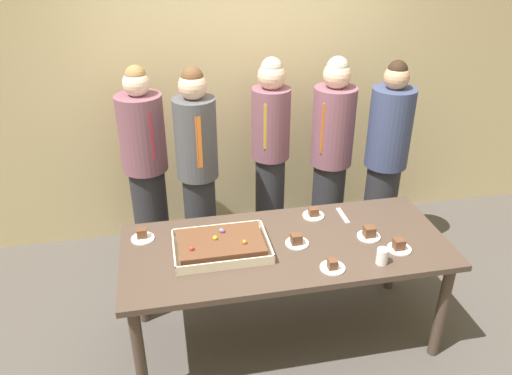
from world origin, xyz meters
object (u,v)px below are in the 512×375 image
at_px(person_striped_tie_right, 270,153).
at_px(person_far_right_suit, 386,160).
at_px(party_table, 286,255).
at_px(plated_slice_far_right, 369,234).
at_px(person_back_corner, 146,167).
at_px(sheet_cake, 221,245).
at_px(plated_slice_near_right, 332,266).
at_px(plated_slice_far_left, 142,236).
at_px(person_green_shirt_behind, 331,155).
at_px(plated_slice_center_front, 297,241).
at_px(drink_cup_nearest, 382,256).
at_px(plated_slice_center_back, 313,214).
at_px(person_serving_front, 198,172).
at_px(cake_server_utensil, 343,215).
at_px(plated_slice_near_left, 399,246).

height_order(person_striped_tie_right, person_far_right_suit, person_striped_tie_right).
distance_m(party_table, person_far_right_suit, 1.38).
relative_size(plated_slice_far_right, person_back_corner, 0.09).
xyz_separation_m(sheet_cake, plated_slice_near_right, (0.62, -0.32, -0.02)).
bearing_deg(plated_slice_far_left, plated_slice_far_right, -10.57).
bearing_deg(plated_slice_near_right, person_green_shirt_behind, 71.78).
bearing_deg(plated_slice_center_front, plated_slice_far_right, -1.48).
bearing_deg(drink_cup_nearest, plated_slice_center_back, 112.05).
xyz_separation_m(person_serving_front, person_far_right_suit, (1.52, -0.01, -0.03)).
bearing_deg(plated_slice_center_back, person_back_corner, 143.40).
height_order(plated_slice_near_right, person_green_shirt_behind, person_green_shirt_behind).
bearing_deg(party_table, plated_slice_center_front, -9.35).
xyz_separation_m(party_table, plated_slice_far_right, (0.55, -0.02, 0.11)).
bearing_deg(person_striped_tie_right, cake_server_utensil, 47.47).
distance_m(cake_server_utensil, person_striped_tie_right, 0.93).
bearing_deg(plated_slice_far_left, cake_server_utensil, 0.63).
xyz_separation_m(person_striped_tie_right, person_back_corner, (-1.01, 0.01, -0.03)).
relative_size(plated_slice_far_right, plated_slice_center_front, 1.00).
xyz_separation_m(person_green_shirt_behind, person_striped_tie_right, (-0.49, 0.09, 0.01)).
xyz_separation_m(plated_slice_center_front, plated_slice_center_back, (0.20, 0.31, -0.01)).
xyz_separation_m(plated_slice_near_left, plated_slice_far_right, (-0.13, 0.17, 0.00)).
height_order(sheet_cake, person_serving_front, person_serving_front).
relative_size(plated_slice_far_left, plated_slice_center_front, 1.00).
xyz_separation_m(person_serving_front, person_striped_tie_right, (0.62, 0.23, -0.00)).
relative_size(plated_slice_near_left, plated_slice_near_right, 1.00).
bearing_deg(cake_server_utensil, person_back_corner, 146.70).
distance_m(plated_slice_center_back, person_far_right_suit, 0.98).
xyz_separation_m(plated_slice_near_left, plated_slice_center_front, (-0.61, 0.18, -0.00)).
distance_m(plated_slice_far_right, cake_server_utensil, 0.29).
distance_m(plated_slice_far_left, person_serving_front, 0.78).
height_order(plated_slice_near_right, drink_cup_nearest, drink_cup_nearest).
xyz_separation_m(plated_slice_near_right, drink_cup_nearest, (0.31, -0.00, 0.03)).
height_order(plated_slice_center_back, person_far_right_suit, person_far_right_suit).
bearing_deg(drink_cup_nearest, plated_slice_near_right, 179.45).
bearing_deg(cake_server_utensil, party_table, -151.20).
height_order(plated_slice_center_front, person_green_shirt_behind, person_green_shirt_behind).
height_order(plated_slice_far_left, person_far_right_suit, person_far_right_suit).
height_order(plated_slice_far_right, person_green_shirt_behind, person_green_shirt_behind).
distance_m(plated_slice_near_left, person_green_shirt_behind, 1.23).
bearing_deg(sheet_cake, person_far_right_suit, 30.22).
distance_m(party_table, plated_slice_near_left, 0.71).
xyz_separation_m(plated_slice_near_right, person_serving_front, (-0.67, 1.19, 0.11)).
height_order(person_serving_front, person_striped_tie_right, person_serving_front).
bearing_deg(party_table, person_back_corner, 127.09).
relative_size(plated_slice_near_right, person_green_shirt_behind, 0.09).
bearing_deg(plated_slice_far_right, plated_slice_center_back, 130.79).
height_order(plated_slice_center_front, person_far_right_suit, person_far_right_suit).
bearing_deg(person_far_right_suit, plated_slice_far_left, -12.32).
distance_m(party_table, sheet_cake, 0.43).
relative_size(sheet_cake, plated_slice_far_right, 3.95).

